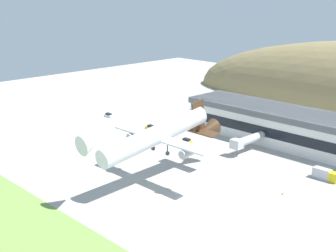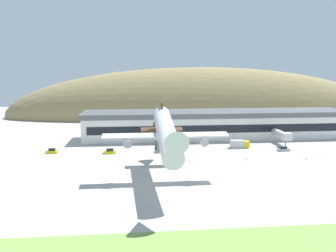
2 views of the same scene
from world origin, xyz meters
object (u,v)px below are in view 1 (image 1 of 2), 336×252
Objects in this scene: service_car_2 at (186,141)px; service_car_3 at (150,128)px; traffic_cone_1 at (282,193)px; service_car_0 at (109,115)px; fuel_truck at (325,175)px; jetway_0 at (247,140)px; cargo_airplane at (158,135)px.

service_car_2 is 20.66m from service_car_3.
service_car_0 is at bearing 170.56° from traffic_cone_1.
service_car_0 is 94.26m from fuel_truck.
jetway_0 reaches higher than service_car_0.
service_car_0 is at bearing 153.35° from cargo_airplane.
jetway_0 is at bearing 3.85° from service_car_0.
service_car_3 reaches higher than traffic_cone_1.
service_car_2 reaches higher than service_car_0.
jetway_0 is 26.07× the size of traffic_cone_1.
jetway_0 is 40.72m from service_car_3.
jetway_0 is 3.35× the size of service_car_2.
service_car_2 is at bearing -160.89° from jetway_0.
service_car_0 is 7.55× the size of traffic_cone_1.
service_car_0 reaches higher than traffic_cone_1.
jetway_0 is 3.71× the size of service_car_3.
cargo_airplane is 10.49× the size of service_car_2.
traffic_cone_1 is at bearing -15.63° from service_car_2.
jetway_0 reaches higher than traffic_cone_1.
service_car_0 is 0.61× the size of fuel_truck.
service_car_3 is (-40.34, -4.48, -3.29)m from jetway_0.
service_car_2 is 48.53m from fuel_truck.
traffic_cone_1 is (-2.83, -16.69, -1.16)m from fuel_truck.
jetway_0 is 28.80m from fuel_truck.
cargo_airplane is (-2.24, -36.26, 9.06)m from jetway_0.
fuel_truck is 16.97m from traffic_cone_1.
service_car_2 is at bearing -3.06° from service_car_0.
jetway_0 is at bearing 142.67° from traffic_cone_1.
service_car_2 is at bearing 164.37° from traffic_cone_1.
service_car_0 is at bearing 179.86° from service_car_3.
service_car_2 is at bearing -6.64° from service_car_3.
service_car_0 is 92.67m from traffic_cone_1.
cargo_airplane is at bearing -59.12° from service_car_2.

